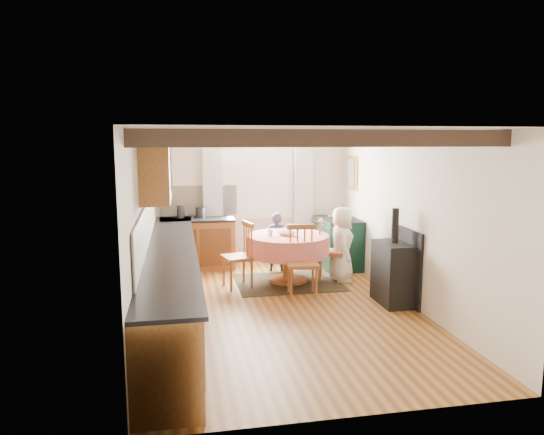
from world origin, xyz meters
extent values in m
cube|color=#A7712C|center=(0.00, 0.00, 0.00)|extent=(3.60, 5.50, 0.00)
cube|color=white|center=(0.00, 0.00, 2.40)|extent=(3.60, 5.50, 0.00)
cube|color=silver|center=(0.00, 2.75, 1.20)|extent=(3.60, 0.00, 2.40)
cube|color=silver|center=(0.00, -2.75, 1.20)|extent=(3.60, 0.00, 2.40)
cube|color=silver|center=(-1.80, 0.00, 1.20)|extent=(0.00, 5.50, 2.40)
cube|color=silver|center=(1.80, 0.00, 1.20)|extent=(0.00, 5.50, 2.40)
cube|color=#36271C|center=(0.00, -2.00, 2.31)|extent=(3.60, 0.16, 0.16)
cube|color=#36271C|center=(0.00, -1.00, 2.31)|extent=(3.60, 0.16, 0.16)
cube|color=#36271C|center=(0.00, 0.00, 2.31)|extent=(3.60, 0.16, 0.16)
cube|color=#36271C|center=(0.00, 1.00, 2.31)|extent=(3.60, 0.16, 0.16)
cube|color=#36271C|center=(0.00, 2.00, 2.31)|extent=(3.60, 0.16, 0.16)
cube|color=beige|center=(-1.78, 0.30, 1.20)|extent=(0.02, 4.50, 0.55)
cube|color=beige|center=(-1.00, 2.73, 1.20)|extent=(1.40, 0.02, 0.55)
cube|color=olive|center=(-1.50, 0.00, 0.44)|extent=(0.60, 5.30, 0.88)
cube|color=olive|center=(-1.05, 2.45, 0.44)|extent=(1.30, 0.60, 0.88)
cube|color=black|center=(-1.48, 0.00, 0.90)|extent=(0.64, 5.30, 0.04)
cube|color=black|center=(-1.05, 2.43, 0.90)|extent=(1.30, 0.64, 0.04)
cube|color=olive|center=(-1.63, 1.20, 1.95)|extent=(0.34, 1.80, 0.90)
cube|color=olive|center=(-1.63, -0.30, 1.90)|extent=(0.34, 0.90, 0.70)
cube|color=white|center=(0.10, 2.73, 1.60)|extent=(1.34, 0.03, 1.54)
cube|color=white|center=(0.10, 2.74, 1.60)|extent=(1.20, 0.01, 1.40)
cube|color=silver|center=(-0.75, 2.65, 1.10)|extent=(0.35, 0.10, 2.10)
cube|color=silver|center=(0.95, 2.65, 1.10)|extent=(0.35, 0.10, 2.10)
cylinder|color=black|center=(0.10, 2.65, 2.20)|extent=(2.00, 0.03, 0.03)
cube|color=gold|center=(1.77, 2.30, 1.70)|extent=(0.04, 0.50, 0.60)
cylinder|color=silver|center=(1.05, 2.72, 1.70)|extent=(0.30, 0.02, 0.30)
cube|color=black|center=(0.35, 1.24, 0.01)|extent=(1.66, 1.29, 0.01)
imported|color=#262A43|center=(0.30, 2.02, 0.52)|extent=(0.42, 0.32, 1.04)
imported|color=beige|center=(1.23, 1.18, 0.62)|extent=(0.49, 0.66, 1.23)
imported|color=silver|center=(0.29, 1.26, 0.82)|extent=(0.31, 0.31, 0.06)
imported|color=silver|center=(0.35, 1.18, 0.82)|extent=(0.29, 0.29, 0.07)
imported|color=silver|center=(0.06, 1.26, 0.84)|extent=(0.14, 0.14, 0.09)
cylinder|color=#262628|center=(-1.33, 2.49, 1.04)|extent=(0.14, 0.14, 0.23)
cylinder|color=#262628|center=(-0.99, 2.48, 1.01)|extent=(0.17, 0.17, 0.19)
camera|label=1|loc=(-1.37, -6.43, 2.29)|focal=32.98mm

